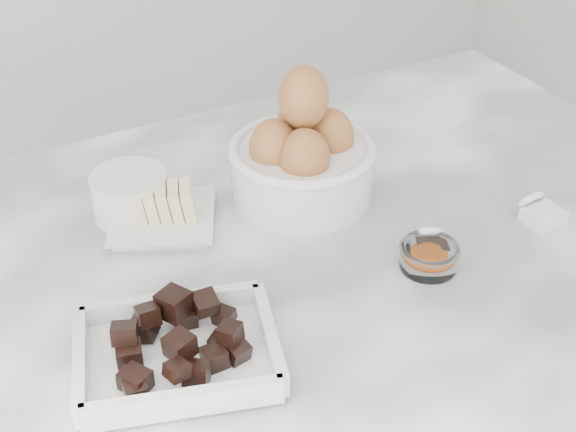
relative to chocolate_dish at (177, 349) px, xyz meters
The scene contains 9 objects.
marble_slab 0.20m from the chocolate_dish, 30.35° to the left, with size 1.20×0.80×0.04m, color white.
chocolate_dish is the anchor object (origin of this frame).
butter_plate 0.25m from the chocolate_dish, 73.42° to the left, with size 0.17×0.17×0.05m.
sugar_ramekin 0.28m from the chocolate_dish, 80.43° to the left, with size 0.10×0.10×0.06m.
egg_bowl 0.34m from the chocolate_dish, 40.05° to the left, with size 0.19×0.19×0.18m.
honey_bowl 0.32m from the chocolate_dish, 33.94° to the left, with size 0.08×0.08×0.03m.
zest_bowl 0.32m from the chocolate_dish, ahead, with size 0.07×0.07×0.03m.
vanilla_spoon 0.33m from the chocolate_dish, ahead, with size 0.06×0.07×0.04m.
salt_spoon 0.50m from the chocolate_dish, ahead, with size 0.05×0.06×0.04m.
Camera 1 is at (-0.34, -0.66, 1.51)m, focal length 50.00 mm.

